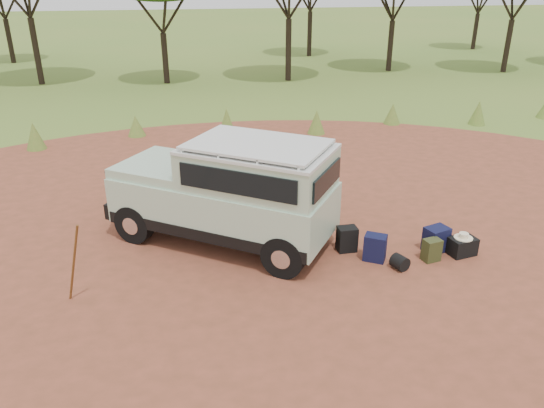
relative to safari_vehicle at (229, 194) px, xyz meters
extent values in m
plane|color=#587E2C|center=(0.71, -1.13, -1.06)|extent=(140.00, 140.00, 0.00)
cylinder|color=brown|center=(0.71, -1.13, -1.06)|extent=(23.00, 23.00, 0.01)
cone|color=#587E2C|center=(-5.29, 7.17, -0.64)|extent=(0.60, 0.60, 0.85)
cone|color=#587E2C|center=(-2.29, 8.07, -0.71)|extent=(0.60, 0.60, 0.70)
cone|color=#587E2C|center=(0.71, 7.67, -0.61)|extent=(0.60, 0.60, 0.90)
cone|color=#587E2C|center=(3.71, 7.27, -0.66)|extent=(0.60, 0.60, 0.80)
cone|color=#587E2C|center=(6.71, 7.97, -0.69)|extent=(0.60, 0.60, 0.75)
cone|color=#587E2C|center=(9.71, 7.37, -0.64)|extent=(0.60, 0.60, 0.85)
cylinder|color=black|center=(-7.29, 17.87, 0.47)|extent=(0.28, 0.28, 3.06)
cylinder|color=black|center=(-1.29, 17.07, 0.11)|extent=(0.28, 0.28, 2.34)
cylinder|color=black|center=(4.71, 16.67, 0.40)|extent=(0.28, 0.28, 2.93)
cylinder|color=black|center=(10.71, 18.37, 0.24)|extent=(0.28, 0.28, 2.61)
cylinder|color=black|center=(16.71, 16.87, 0.29)|extent=(0.28, 0.28, 2.70)
cylinder|color=black|center=(-10.29, 24.87, 0.17)|extent=(0.28, 0.28, 2.48)
cylinder|color=black|center=(7.71, 24.37, 0.29)|extent=(0.28, 0.28, 2.70)
cylinder|color=black|center=(19.71, 25.37, 0.11)|extent=(0.28, 0.28, 2.34)
cube|color=#A7C3A7|center=(-0.12, 0.08, -0.20)|extent=(4.61, 3.93, 0.92)
cube|color=black|center=(-0.12, 0.08, -0.54)|extent=(4.56, 3.92, 0.23)
cube|color=#A7C3A7|center=(0.52, -0.35, 0.63)|extent=(3.20, 2.94, 0.73)
cube|color=silver|center=(0.52, -0.35, 1.02)|extent=(3.22, 2.97, 0.06)
cube|color=silver|center=(0.52, -0.35, 1.12)|extent=(2.98, 2.76, 0.05)
cube|color=#A7C3A7|center=(-1.26, 0.86, 0.36)|extent=(2.28, 2.30, 0.19)
cube|color=black|center=(-0.58, 0.39, 0.66)|extent=(0.96, 1.31, 0.51)
cube|color=black|center=(0.03, -1.08, 0.66)|extent=(1.92, 1.32, 0.44)
cube|color=black|center=(1.01, 0.37, 0.66)|extent=(1.92, 1.32, 0.44)
cube|color=black|center=(1.65, -1.13, 0.63)|extent=(0.85, 1.21, 0.40)
cube|color=black|center=(-1.97, 1.34, -0.48)|extent=(1.10, 1.53, 0.33)
cylinder|color=black|center=(-2.07, 1.41, 0.29)|extent=(0.76, 1.08, 0.07)
cylinder|color=black|center=(-2.07, 1.41, -0.22)|extent=(0.76, 1.08, 0.07)
cylinder|color=silver|center=(-2.24, 1.20, 0.10)|extent=(0.18, 0.21, 0.21)
cylinder|color=silver|center=(-1.93, 1.64, 0.10)|extent=(0.18, 0.21, 0.21)
cube|color=silver|center=(-2.04, 1.39, -0.37)|extent=(0.26, 0.36, 0.12)
cylinder|color=black|center=(-0.04, 1.05, 0.55)|extent=(0.11, 0.11, 0.80)
cylinder|color=black|center=(-1.92, 0.37, -0.66)|extent=(0.83, 0.68, 0.81)
cylinder|color=black|center=(-1.05, 1.66, -0.66)|extent=(0.83, 0.68, 0.81)
cylinder|color=black|center=(0.80, -1.49, -0.66)|extent=(0.83, 0.68, 0.81)
cylinder|color=black|center=(1.68, -0.20, -0.66)|extent=(0.83, 0.68, 0.81)
cylinder|color=brown|center=(-2.73, -1.76, -0.29)|extent=(0.45, 0.44, 1.55)
cube|color=black|center=(2.22, -0.79, -0.81)|extent=(0.38, 0.29, 0.51)
cube|color=#101233|center=(2.64, -1.24, -0.80)|extent=(0.50, 0.46, 0.53)
cube|color=#3A401D|center=(3.70, -1.45, -0.84)|extent=(0.37, 0.30, 0.45)
cube|color=#101233|center=(3.96, -1.11, -0.81)|extent=(0.53, 0.46, 0.51)
cube|color=black|center=(4.40, -1.34, -0.88)|extent=(0.57, 0.45, 0.36)
cylinder|color=black|center=(2.98, -1.64, -0.92)|extent=(0.37, 0.37, 0.28)
cylinder|color=beige|center=(4.40, -1.34, -0.69)|extent=(0.36, 0.36, 0.02)
cylinder|color=beige|center=(4.40, -1.34, -0.64)|extent=(0.18, 0.18, 0.09)
camera|label=1|loc=(-0.90, -9.65, 4.09)|focal=35.00mm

